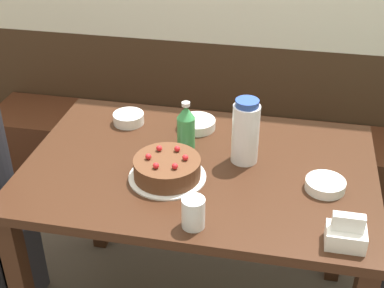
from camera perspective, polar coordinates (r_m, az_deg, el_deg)
The scene contains 10 objects.
bench_seat at distance 2.82m, azimuth 3.88°, elevation -2.31°, with size 2.58×0.38×0.43m.
dining_table at distance 1.90m, azimuth 0.77°, elevation -4.97°, with size 1.20×0.79×0.76m.
birthday_cake at distance 1.76m, azimuth -2.67°, elevation -2.65°, with size 0.26×0.26×0.09m.
water_pitcher at distance 1.81m, azimuth 5.73°, elevation 1.31°, with size 0.09×0.09×0.23m.
soju_bottle at distance 1.89m, azimuth -0.65°, elevation 1.85°, with size 0.06×0.06×0.18m.
napkin_holder at distance 1.55m, azimuth 16.11°, elevation -9.23°, with size 0.11×0.08×0.11m.
bowl_soup_white at distance 1.76m, azimuth 14.02°, elevation -4.25°, with size 0.13×0.13×0.03m.
bowl_rice_small at distance 2.05m, azimuth 0.51°, elevation 2.15°, with size 0.14×0.14×0.04m.
bowl_side_dish at distance 2.09m, azimuth -6.78°, elevation 2.74°, with size 0.12×0.12×0.04m.
glass_water_tall at distance 1.55m, azimuth 0.14°, elevation -7.34°, with size 0.07×0.07×0.10m.
Camera 1 is at (0.28, -1.50, 1.78)m, focal length 50.00 mm.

